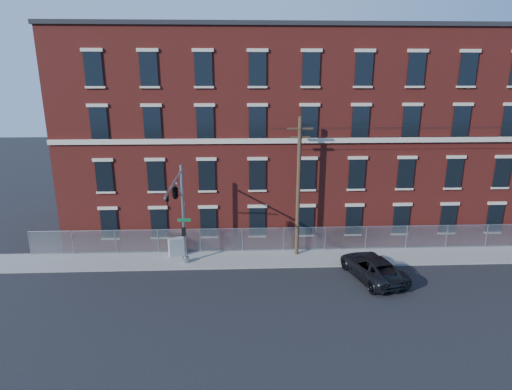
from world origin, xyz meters
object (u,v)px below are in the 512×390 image
object	(u,v)px
utility_pole_near	(298,185)
traffic_signal_mast	(177,200)
utility_cabinet	(176,247)
pickup_truck	(372,267)

from	to	relation	value
utility_pole_near	traffic_signal_mast	bearing A→B (deg)	-156.86
utility_pole_near	utility_cabinet	size ratio (longest dim) A/B	7.49
pickup_truck	utility_cabinet	distance (m)	13.80
pickup_truck	utility_cabinet	world-z (taller)	pickup_truck
utility_cabinet	pickup_truck	bearing A→B (deg)	-36.91
traffic_signal_mast	utility_cabinet	bearing A→B (deg)	102.94
utility_pole_near	utility_cabinet	distance (m)	9.91
utility_pole_near	pickup_truck	bearing A→B (deg)	-40.18
utility_pole_near	utility_cabinet	world-z (taller)	utility_pole_near
utility_cabinet	traffic_signal_mast	bearing A→B (deg)	-97.80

